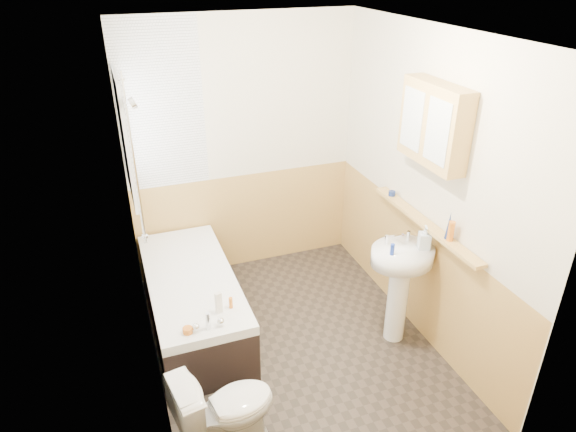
{
  "coord_description": "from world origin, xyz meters",
  "views": [
    {
      "loc": [
        -1.19,
        -3.11,
        2.94
      ],
      "look_at": [
        0.0,
        0.15,
        1.15
      ],
      "focal_mm": 32.0,
      "sensor_mm": 36.0,
      "label": 1
    }
  ],
  "objects_px": {
    "medicine_cabinet": "(434,124)",
    "pine_shelf": "(424,223)",
    "bathtub": "(193,300)",
    "sink": "(400,275)",
    "toilet": "(226,410)"
  },
  "relations": [
    {
      "from": "medicine_cabinet",
      "to": "pine_shelf",
      "type": "bearing_deg",
      "value": -18.37
    },
    {
      "from": "bathtub",
      "to": "pine_shelf",
      "type": "bearing_deg",
      "value": -20.65
    },
    {
      "from": "sink",
      "to": "pine_shelf",
      "type": "bearing_deg",
      "value": 6.44
    },
    {
      "from": "bathtub",
      "to": "medicine_cabinet",
      "type": "distance_m",
      "value": 2.43
    },
    {
      "from": "toilet",
      "to": "pine_shelf",
      "type": "height_order",
      "value": "pine_shelf"
    },
    {
      "from": "sink",
      "to": "medicine_cabinet",
      "type": "xyz_separation_m",
      "value": [
        0.17,
        0.06,
        1.21
      ]
    },
    {
      "from": "medicine_cabinet",
      "to": "sink",
      "type": "bearing_deg",
      "value": -160.48
    },
    {
      "from": "bathtub",
      "to": "medicine_cabinet",
      "type": "bearing_deg",
      "value": -20.69
    },
    {
      "from": "pine_shelf",
      "to": "toilet",
      "type": "bearing_deg",
      "value": -160.65
    },
    {
      "from": "toilet",
      "to": "sink",
      "type": "xyz_separation_m",
      "value": [
        1.6,
        0.58,
        0.3
      ]
    },
    {
      "from": "bathtub",
      "to": "toilet",
      "type": "relative_size",
      "value": 2.47
    },
    {
      "from": "bathtub",
      "to": "medicine_cabinet",
      "type": "height_order",
      "value": "medicine_cabinet"
    },
    {
      "from": "sink",
      "to": "pine_shelf",
      "type": "xyz_separation_m",
      "value": [
        0.2,
        0.05,
        0.42
      ]
    },
    {
      "from": "bathtub",
      "to": "toilet",
      "type": "bearing_deg",
      "value": -91.32
    },
    {
      "from": "pine_shelf",
      "to": "medicine_cabinet",
      "type": "bearing_deg",
      "value": 161.63
    }
  ]
}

